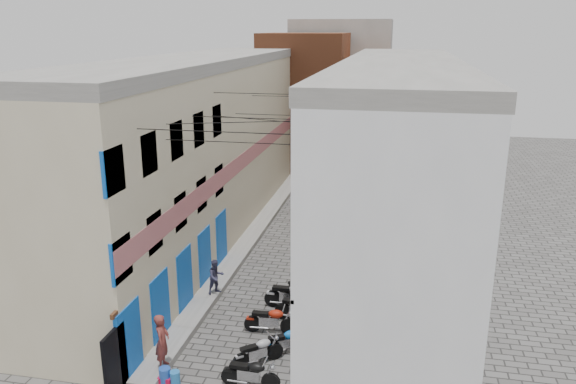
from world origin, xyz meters
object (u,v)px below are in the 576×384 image
Objects in this scene: motorcycle_d at (270,319)px; motorcycle_g at (302,284)px; motorcycle_f at (291,294)px; motorcycle_b at (258,350)px; motorcycle_c at (286,340)px; motorcycle_a at (250,372)px; motorcycle_e at (301,307)px; water_jug_far at (175,378)px; water_jug_near at (165,376)px; red_crate at (166,380)px; person_b at (216,277)px; person_a at (162,341)px.

motorcycle_d reaches higher than motorcycle_g.
motorcycle_b is at bearing -3.55° from motorcycle_f.
motorcycle_d is at bearing -176.28° from motorcycle_c.
motorcycle_d reaches higher than motorcycle_a.
motorcycle_b is 0.87× the size of motorcycle_e.
motorcycle_c is 3.60× the size of water_jug_far.
water_jug_far is (-2.48, -5.44, -0.37)m from motorcycle_f.
motorcycle_d is (-0.79, 1.19, 0.06)m from motorcycle_c.
motorcycle_g is 7.25m from water_jug_near.
red_crate is at bearing -26.15° from motorcycle_f.
person_b is at bearing 174.95° from motorcycle_b.
motorcycle_g is (-0.21, 4.23, 0.01)m from motorcycle_c.
person_b reaches higher than motorcycle_a.
water_jug_near is 0.15m from red_crate.
motorcycle_f is 6.13m from water_jug_near.
water_jug_far is at bearing -27.42° from motorcycle_e.
motorcycle_f is 1.18× the size of person_a.
motorcycle_f reaches higher than motorcycle_e.
motorcycle_a is 2.29m from water_jug_far.
motorcycle_d is at bearing 59.24° from water_jug_far.
motorcycle_g is 4.15× the size of red_crate.
motorcycle_d is (-0.06, 1.96, 0.04)m from motorcycle_b.
motorcycle_a is at bearing -1.14° from motorcycle_d.
person_b is 2.99× the size of water_jug_far.
red_crate is (0.01, 0.00, -0.14)m from water_jug_near.
red_crate is (-3.01, -6.59, -0.37)m from motorcycle_g.
person_a is (-3.05, -4.94, 0.53)m from motorcycle_f.
motorcycle_f is at bearing 136.24° from motorcycle_b.
motorcycle_d is 3.09m from motorcycle_g.
motorcycle_b is at bearing -73.36° from motorcycle_c.
motorcycle_d is 0.89× the size of motorcycle_f.
water_jug_near is at bearing -83.82° from motorcycle_c.
motorcycle_b is 1.03× the size of motorcycle_c.
motorcycle_f reaches higher than motorcycle_c.
water_jug_far reaches higher than red_crate.
person_b reaches higher than motorcycle_e.
red_crate is (0.26, -0.50, -1.01)m from person_a.
motorcycle_e is 1.08m from motorcycle_f.
motorcycle_g is at bearing 65.36° from water_jug_near.
red_crate is at bearing 180.00° from water_jug_far.
person_a reaches higher than motorcycle_e.
person_a is (-2.74, -1.09, 0.63)m from motorcycle_b.
motorcycle_g is 3.13× the size of water_jug_near.
motorcycle_c is 0.80× the size of motorcycle_f.
motorcycle_a is 5.09m from motorcycle_f.
person_a is at bearing 116.18° from water_jug_near.
motorcycle_c is at bearing 8.83° from motorcycle_f.
motorcycle_b is 3.70× the size of water_jug_far.
motorcycle_b is 0.83× the size of motorcycle_f.
person_b is (-3.47, 3.27, 0.46)m from motorcycle_c.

